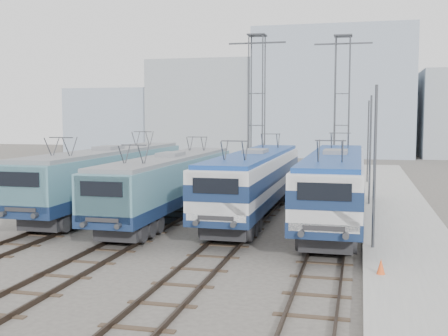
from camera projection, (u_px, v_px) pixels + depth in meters
ground at (161, 254)px, 23.41m from camera, size 160.00×160.00×0.00m
platform at (403, 225)px, 28.72m from camera, size 4.00×70.00×0.30m
locomotive_far_left at (107, 174)px, 33.70m from camera, size 2.89×18.28×3.44m
locomotive_center_left at (170, 181)px, 31.11m from camera, size 2.73×17.21×3.24m
locomotive_center_right at (255, 177)px, 31.64m from camera, size 2.84×17.94×3.37m
locomotive_far_right at (335, 180)px, 29.55m from camera, size 2.91×18.42×3.46m
catenary_tower_west at (257, 104)px, 44.07m from camera, size 4.50×1.20×12.00m
catenary_tower_east at (342, 105)px, 44.47m from camera, size 4.50×1.20×12.00m
mast_front at (375, 171)px, 22.99m from camera, size 0.12×0.12×7.00m
mast_mid at (370, 152)px, 34.59m from camera, size 0.12×0.12×7.00m
mast_rear at (368, 143)px, 46.20m from camera, size 0.12×0.12×7.00m
safety_cone at (381, 266)px, 19.31m from camera, size 0.29×0.29×0.54m
building_west at (214, 108)px, 86.04m from camera, size 18.00×12.00×14.00m
building_center at (334, 94)px, 81.60m from camera, size 22.00×14.00×18.00m
building_far_west at (118, 121)px, 90.01m from camera, size 14.00×10.00×10.00m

